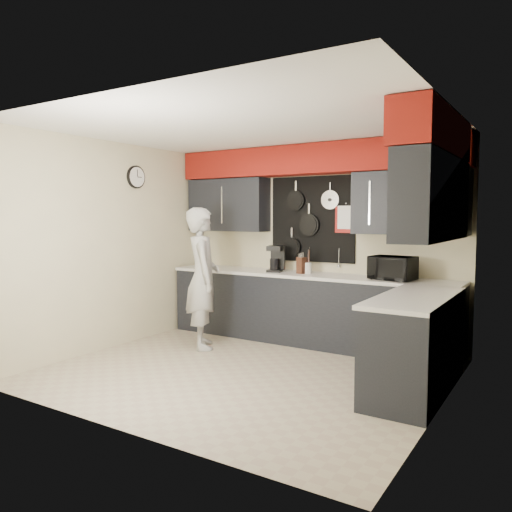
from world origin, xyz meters
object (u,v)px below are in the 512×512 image
Objects in this scene: coffee_maker at (276,258)px; person at (203,278)px; utensil_crock at (307,268)px; knife_block at (301,265)px; microwave at (392,268)px.

person reaches higher than coffee_maker.
utensil_crock is at bearing -90.79° from person.
coffee_maker is (-0.45, -0.04, 0.11)m from utensil_crock.
microwave is at bearing 16.28° from knife_block.
microwave is 1.19m from knife_block.
person reaches higher than microwave.
knife_block is 0.12× the size of person.
person reaches higher than knife_block.
person is (-0.56, -0.87, -0.21)m from coffee_maker.
coffee_maker reaches higher than knife_block.
utensil_crock is at bearing -13.72° from coffee_maker.
microwave reaches higher than utensil_crock.
knife_block reaches higher than utensil_crock.
coffee_maker is at bearing -75.38° from person.
coffee_maker is at bearing -167.22° from knife_block.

